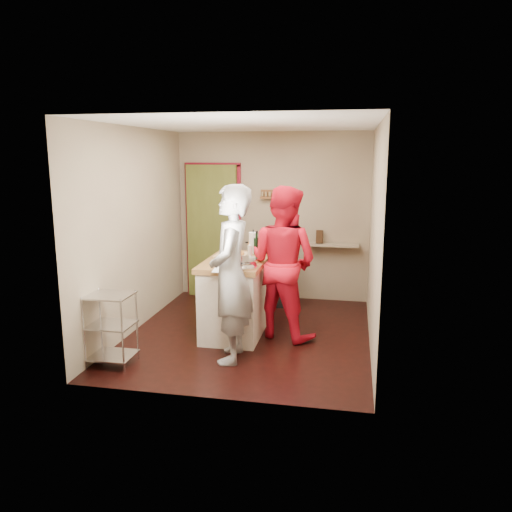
% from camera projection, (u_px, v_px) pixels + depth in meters
% --- Properties ---
extents(floor, '(3.50, 3.50, 0.00)m').
position_uv_depth(floor, '(250.00, 334.00, 6.38)').
color(floor, black).
rests_on(floor, ground).
extents(back_wall, '(3.00, 0.44, 2.60)m').
position_uv_depth(back_wall, '(233.00, 226.00, 7.99)').
color(back_wall, gray).
rests_on(back_wall, ground).
extents(left_wall, '(0.04, 3.50, 2.60)m').
position_uv_depth(left_wall, '(135.00, 230.00, 6.41)').
color(left_wall, gray).
rests_on(left_wall, ground).
extents(right_wall, '(0.04, 3.50, 2.60)m').
position_uv_depth(right_wall, '(374.00, 237.00, 5.84)').
color(right_wall, gray).
rests_on(right_wall, ground).
extents(ceiling, '(3.00, 3.50, 0.02)m').
position_uv_depth(ceiling, '(249.00, 124.00, 5.86)').
color(ceiling, white).
rests_on(ceiling, back_wall).
extents(stove, '(0.60, 0.63, 1.00)m').
position_uv_depth(stove, '(272.00, 274.00, 7.65)').
color(stove, black).
rests_on(stove, ground).
extents(wire_shelving, '(0.48, 0.40, 0.80)m').
position_uv_depth(wire_shelving, '(111.00, 326.00, 5.38)').
color(wire_shelving, silver).
rests_on(wire_shelving, ground).
extents(island, '(0.75, 1.38, 1.27)m').
position_uv_depth(island, '(237.00, 294.00, 6.36)').
color(island, beige).
rests_on(island, ground).
extents(person_stripe, '(0.54, 0.76, 1.95)m').
position_uv_depth(person_stripe, '(231.00, 275.00, 5.41)').
color(person_stripe, '#A8A8AD').
rests_on(person_stripe, ground).
extents(person_red, '(1.13, 1.03, 1.89)m').
position_uv_depth(person_red, '(283.00, 263.00, 6.16)').
color(person_red, red).
rests_on(person_red, ground).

